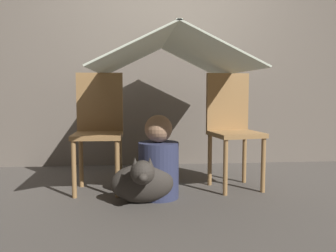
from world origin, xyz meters
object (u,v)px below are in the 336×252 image
at_px(chair_right, 232,125).
at_px(dog, 142,182).
at_px(chair_left, 99,126).
at_px(person_front, 159,162).

height_order(chair_right, dog, chair_right).
distance_m(chair_left, person_front, 0.60).
bearing_deg(chair_right, person_front, -166.90).
relative_size(chair_right, dog, 2.10).
bearing_deg(dog, person_front, 49.34).
height_order(chair_left, chair_right, same).
xyz_separation_m(chair_right, person_front, (-0.63, -0.27, -0.25)).
bearing_deg(chair_right, chair_left, 169.62).
distance_m(chair_right, person_front, 0.73).
distance_m(chair_left, dog, 0.65).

